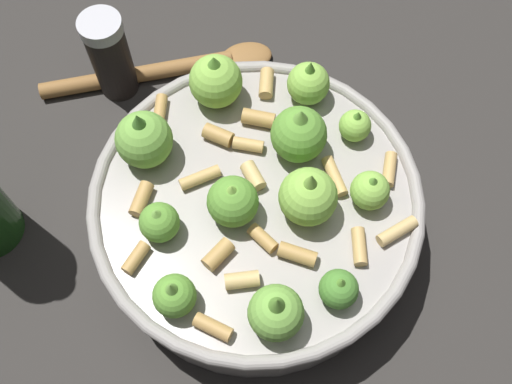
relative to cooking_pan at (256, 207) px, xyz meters
name	(u,v)px	position (x,y,z in m)	size (l,w,h in m)	color
ground_plane	(256,229)	(0.00, 0.00, -0.04)	(2.40, 2.40, 0.00)	#2D2B28
cooking_pan	(256,207)	(0.00, 0.00, 0.00)	(0.27, 0.27, 0.12)	#9E9993
pepper_shaker	(110,56)	(0.11, -0.17, 0.00)	(0.04, 0.04, 0.09)	black
wooden_spoon	(172,69)	(0.06, -0.18, -0.04)	(0.23, 0.04, 0.02)	olive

